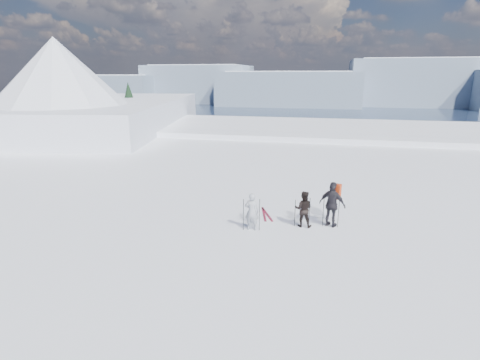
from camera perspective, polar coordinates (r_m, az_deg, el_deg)
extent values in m
plane|color=white|center=(75.49, 11.07, -2.57)|extent=(220.00, 208.01, 71.62)
cube|color=white|center=(43.58, 10.58, -1.08)|extent=(180.00, 16.00, 14.00)
plane|color=#1F2C46|center=(303.87, 12.33, 8.73)|extent=(820.00, 820.00, 0.00)
cube|color=slate|center=(532.35, -19.93, 12.93)|extent=(150.00, 80.00, 34.00)
cube|color=white|center=(532.03, -20.08, 14.43)|extent=(127.50, 70.00, 8.00)
cube|color=slate|center=(508.10, -6.21, 14.34)|extent=(130.00, 80.00, 46.00)
cube|color=white|center=(507.98, -6.28, 16.59)|extent=(110.50, 70.00, 8.00)
cube|color=slate|center=(453.91, 7.48, 13.62)|extent=(160.00, 80.00, 38.00)
cube|color=white|center=(453.59, 7.56, 15.63)|extent=(136.00, 70.00, 8.00)
cube|color=slate|center=(491.89, 24.78, 13.32)|extent=(140.00, 80.00, 52.00)
cube|color=white|center=(491.96, 25.10, 15.98)|extent=(119.00, 70.00, 8.00)
cube|color=white|center=(50.42, -23.10, 1.98)|extent=(29.19, 35.68, 16.00)
cone|color=white|center=(42.62, -25.89, 12.99)|extent=(18.00, 18.00, 9.00)
cone|color=white|center=(55.63, -25.66, 9.18)|extent=(16.00, 16.00, 8.00)
cube|color=#2D2B28|center=(55.08, -12.78, -0.34)|extent=(21.55, 17.87, 14.25)
cone|color=black|center=(50.75, -18.69, 5.39)|extent=(6.16, 6.16, 11.00)
cone|color=black|center=(48.53, -10.90, 4.90)|extent=(5.60, 5.60, 10.00)
cone|color=black|center=(51.63, -10.62, 5.56)|extent=(5.60, 5.60, 10.00)
cone|color=black|center=(52.67, -16.18, 7.06)|extent=(7.28, 7.28, 13.00)
cone|color=black|center=(47.50, -14.10, 5.08)|extent=(6.16, 6.16, 11.00)
cone|color=black|center=(46.90, -17.29, 3.46)|extent=(5.04, 5.04, 9.00)
imported|color=#9BA0A9|center=(14.87, 1.80, -4.82)|extent=(0.56, 0.37, 1.53)
imported|color=black|center=(15.39, 9.64, -4.37)|extent=(0.76, 0.60, 1.50)
imported|color=black|center=(15.55, 13.88, -3.66)|extent=(1.19, 0.87, 1.88)
cube|color=#C03612|center=(15.41, 14.55, 0.98)|extent=(0.46, 0.37, 0.61)
cylinder|color=black|center=(14.85, 0.52, -5.31)|extent=(0.02, 0.02, 1.30)
cylinder|color=black|center=(14.83, 2.98, -5.34)|extent=(0.02, 0.02, 1.31)
cylinder|color=black|center=(15.42, 8.37, -5.00)|extent=(0.02, 0.02, 1.13)
cylinder|color=black|center=(15.31, 10.52, -4.98)|extent=(0.02, 0.02, 1.28)
cylinder|color=black|center=(15.60, 12.58, -4.62)|extent=(0.02, 0.02, 1.32)
cylinder|color=black|center=(15.61, 14.80, -4.68)|extent=(0.02, 0.02, 1.36)
cube|color=black|center=(16.72, 3.67, -5.19)|extent=(0.49, 1.67, 0.03)
cube|color=black|center=(16.70, 4.14, -5.22)|extent=(0.76, 1.59, 0.03)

